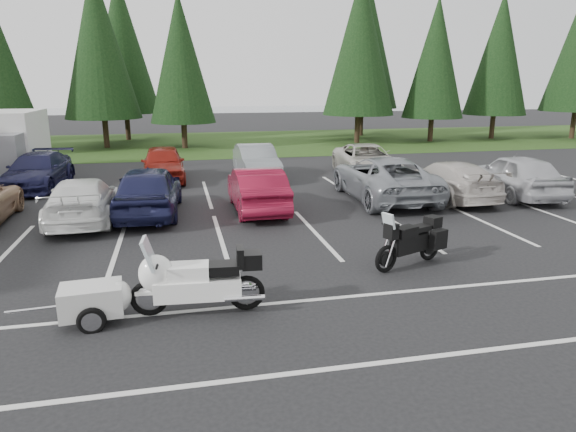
% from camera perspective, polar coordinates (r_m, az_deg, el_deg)
% --- Properties ---
extents(ground, '(120.00, 120.00, 0.00)m').
position_cam_1_polar(ground, '(13.28, -9.24, -3.91)').
color(ground, black).
rests_on(ground, ground).
extents(grass_strip, '(80.00, 16.00, 0.01)m').
position_cam_1_polar(grass_strip, '(36.83, -11.45, 7.87)').
color(grass_strip, '#213B13').
rests_on(grass_strip, ground).
extents(lake_water, '(70.00, 50.00, 0.02)m').
position_cam_1_polar(lake_water, '(67.87, -8.58, 10.99)').
color(lake_water, slate).
rests_on(lake_water, ground).
extents(box_truck, '(2.40, 5.60, 2.90)m').
position_cam_1_polar(box_truck, '(26.31, -28.86, 6.90)').
color(box_truck, silver).
rests_on(box_truck, ground).
extents(stall_markings, '(32.00, 16.00, 0.01)m').
position_cam_1_polar(stall_markings, '(15.19, -9.69, -1.54)').
color(stall_markings, silver).
rests_on(stall_markings, ground).
extents(conifer_4, '(4.80, 4.80, 11.17)m').
position_cam_1_polar(conifer_4, '(35.84, -20.37, 17.56)').
color(conifer_4, '#332316').
rests_on(conifer_4, ground).
extents(conifer_5, '(4.14, 4.14, 9.63)m').
position_cam_1_polar(conifer_5, '(34.22, -11.85, 16.80)').
color(conifer_5, '#332316').
rests_on(conifer_5, ground).
extents(conifer_6, '(4.93, 4.93, 11.48)m').
position_cam_1_polar(conifer_6, '(36.98, 8.01, 18.46)').
color(conifer_6, '#332316').
rests_on(conifer_6, ground).
extents(conifer_7, '(4.27, 4.27, 9.94)m').
position_cam_1_polar(conifer_7, '(38.88, 16.08, 16.53)').
color(conifer_7, '#332316').
rests_on(conifer_7, ground).
extents(conifer_8, '(4.53, 4.53, 10.56)m').
position_cam_1_polar(conifer_8, '(42.40, 22.44, 16.31)').
color(conifer_8, '#332316').
rests_on(conifer_8, ground).
extents(conifer_back_b, '(4.97, 4.97, 11.58)m').
position_cam_1_polar(conifer_back_b, '(40.32, -18.04, 17.68)').
color(conifer_back_b, '#332316').
rests_on(conifer_back_b, ground).
extents(conifer_back_c, '(5.50, 5.50, 12.81)m').
position_cam_1_polar(conifer_back_c, '(42.12, 8.43, 19.03)').
color(conifer_back_c, '#332316').
rests_on(conifer_back_c, ground).
extents(car_near_3, '(2.04, 4.72, 1.36)m').
position_cam_1_polar(car_near_3, '(16.95, -21.88, 1.65)').
color(car_near_3, white).
rests_on(car_near_3, ground).
extents(car_near_4, '(2.21, 4.92, 1.64)m').
position_cam_1_polar(car_near_4, '(17.12, -15.23, 2.81)').
color(car_near_4, '#191B40').
rests_on(car_near_4, ground).
extents(car_near_5, '(1.55, 4.44, 1.46)m').
position_cam_1_polar(car_near_5, '(17.13, -3.48, 3.01)').
color(car_near_5, maroon).
rests_on(car_near_5, ground).
extents(car_near_6, '(2.78, 5.76, 1.58)m').
position_cam_1_polar(car_near_6, '(19.09, 10.59, 4.18)').
color(car_near_6, gray).
rests_on(car_near_6, ground).
extents(car_near_7, '(2.18, 4.88, 1.39)m').
position_cam_1_polar(car_near_7, '(19.79, 17.40, 3.84)').
color(car_near_7, beige).
rests_on(car_near_7, ground).
extents(car_near_8, '(2.33, 4.89, 1.61)m').
position_cam_1_polar(car_near_8, '(21.08, 23.98, 4.18)').
color(car_near_8, '#B5B6BA').
rests_on(car_near_8, ground).
extents(car_far_1, '(2.37, 4.99, 1.40)m').
position_cam_1_polar(car_far_1, '(23.10, -26.07, 4.50)').
color(car_far_1, '#18193D').
rests_on(car_far_1, ground).
extents(car_far_2, '(1.87, 4.47, 1.51)m').
position_cam_1_polar(car_far_2, '(23.02, -13.70, 5.69)').
color(car_far_2, maroon).
rests_on(car_far_2, ground).
extents(car_far_3, '(1.66, 4.50, 1.47)m').
position_cam_1_polar(car_far_3, '(23.09, -3.54, 6.05)').
color(car_far_3, gray).
rests_on(car_far_3, ground).
extents(car_far_4, '(2.77, 5.24, 1.40)m').
position_cam_1_polar(car_far_4, '(24.03, 8.71, 6.17)').
color(car_far_4, beige).
rests_on(car_far_4, ground).
extents(touring_motorcycle, '(2.79, 1.04, 1.51)m').
position_cam_1_polar(touring_motorcycle, '(9.63, -10.02, -6.45)').
color(touring_motorcycle, white).
rests_on(touring_motorcycle, ground).
extents(cargo_trailer, '(1.62, 1.00, 0.72)m').
position_cam_1_polar(cargo_trailer, '(9.91, -20.95, -9.11)').
color(cargo_trailer, silver).
rests_on(cargo_trailer, ground).
extents(adventure_motorcycle, '(2.45, 1.63, 1.41)m').
position_cam_1_polar(adventure_motorcycle, '(12.21, 13.34, -2.31)').
color(adventure_motorcycle, black).
rests_on(adventure_motorcycle, ground).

